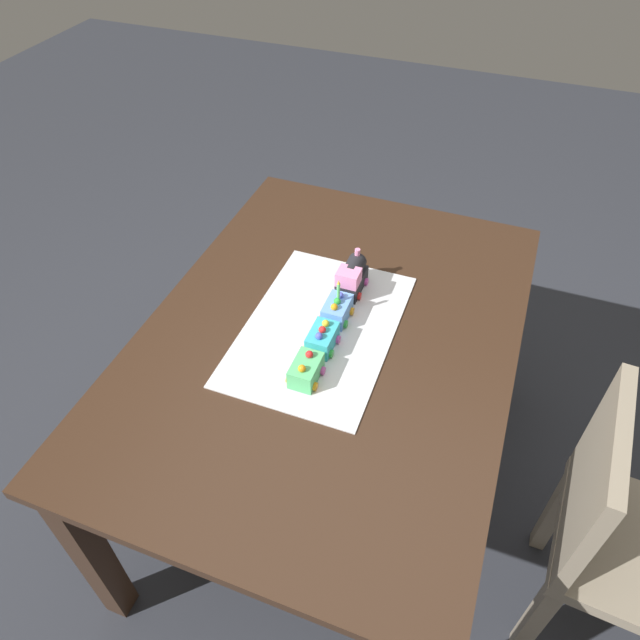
% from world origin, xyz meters
% --- Properties ---
extents(ground_plane, '(8.00, 8.00, 0.00)m').
position_xyz_m(ground_plane, '(0.00, 0.00, 0.00)').
color(ground_plane, '#2D3038').
extents(dining_table, '(1.40, 1.00, 0.74)m').
position_xyz_m(dining_table, '(0.00, 0.00, 0.63)').
color(dining_table, '#382316').
rests_on(dining_table, ground).
extents(chair, '(0.43, 0.43, 0.86)m').
position_xyz_m(chair, '(0.17, 0.83, 0.47)').
color(chair, gray).
rests_on(chair, ground).
extents(cake_board, '(0.60, 0.40, 0.00)m').
position_xyz_m(cake_board, '(-0.01, -0.03, 0.74)').
color(cake_board, silver).
rests_on(cake_board, dining_table).
extents(cake_locomotive, '(0.14, 0.08, 0.12)m').
position_xyz_m(cake_locomotive, '(-0.19, -0.00, 0.79)').
color(cake_locomotive, '#232328').
rests_on(cake_locomotive, cake_board).
extents(cake_car_caboose_sky_blue, '(0.10, 0.08, 0.07)m').
position_xyz_m(cake_car_caboose_sky_blue, '(-0.06, -0.00, 0.77)').
color(cake_car_caboose_sky_blue, '#669EEA').
rests_on(cake_car_caboose_sky_blue, cake_board).
extents(cake_car_hopper_turquoise, '(0.10, 0.08, 0.07)m').
position_xyz_m(cake_car_hopper_turquoise, '(0.06, -0.00, 0.77)').
color(cake_car_hopper_turquoise, '#38B7C6').
rests_on(cake_car_hopper_turquoise, cake_board).
extents(cake_car_flatbed_mint_green, '(0.10, 0.08, 0.07)m').
position_xyz_m(cake_car_flatbed_mint_green, '(0.17, -0.00, 0.77)').
color(cake_car_flatbed_mint_green, '#59CC7A').
rests_on(cake_car_flatbed_mint_green, cake_board).
extents(birthday_candle, '(0.01, 0.01, 0.06)m').
position_xyz_m(birthday_candle, '(-0.07, -0.00, 0.84)').
color(birthday_candle, '#66D872').
rests_on(birthday_candle, cake_car_caboose_sky_blue).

